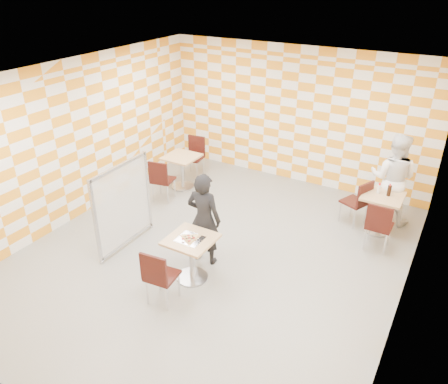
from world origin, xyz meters
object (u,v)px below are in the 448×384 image
(chair_main_front, at_px, (158,274))
(chair_empty_near, at_px, (161,178))
(second_table, at_px, (381,207))
(empty_table, at_px, (182,166))
(man_dark, at_px, (204,219))
(main_table, at_px, (191,252))
(sport_bottle, at_px, (379,189))
(chair_second_side, at_px, (359,200))
(chair_second_front, at_px, (379,224))
(man_white, at_px, (393,178))
(chair_empty_far, at_px, (195,153))
(partition, at_px, (123,206))
(soda_bottle, at_px, (389,191))

(chair_main_front, xyz_separation_m, chair_empty_near, (-1.90, 2.54, 0.00))
(second_table, bearing_deg, empty_table, -175.53)
(chair_main_front, relative_size, man_dark, 0.58)
(main_table, distance_m, chair_empty_near, 2.67)
(empty_table, height_order, chair_empty_near, chair_empty_near)
(chair_empty_near, relative_size, sport_bottle, 4.62)
(chair_second_side, bearing_deg, empty_table, -174.86)
(chair_second_side, bearing_deg, man_dark, -128.42)
(chair_second_front, height_order, chair_empty_near, same)
(second_table, bearing_deg, man_white, 85.35)
(main_table, relative_size, second_table, 1.00)
(chair_main_front, distance_m, chair_empty_far, 4.50)
(empty_table, distance_m, chair_main_front, 3.81)
(partition, height_order, man_white, man_white)
(chair_empty_far, xyz_separation_m, sport_bottle, (4.22, -0.34, 0.29))
(man_dark, bearing_deg, partition, 6.89)
(partition, distance_m, man_white, 4.96)
(empty_table, relative_size, chair_main_front, 0.81)
(chair_main_front, xyz_separation_m, man_white, (2.33, 4.15, 0.34))
(empty_table, relative_size, partition, 0.48)
(chair_second_side, xyz_separation_m, man_dark, (-1.90, -2.40, 0.25))
(soda_bottle, bearing_deg, chair_empty_far, 175.34)
(chair_empty_near, xyz_separation_m, man_dark, (1.88, -1.30, 0.25))
(main_table, xyz_separation_m, second_table, (2.22, 2.90, 0.00))
(sport_bottle, bearing_deg, chair_empty_far, 175.35)
(chair_second_front, relative_size, soda_bottle, 4.02)
(sport_bottle, bearing_deg, soda_bottle, -5.00)
(chair_second_front, bearing_deg, sport_bottle, 106.06)
(man_dark, xyz_separation_m, man_white, (2.35, 2.90, 0.08))
(partition, bearing_deg, sport_bottle, 36.81)
(chair_main_front, xyz_separation_m, man_dark, (-0.02, 1.25, 0.25))
(chair_empty_near, height_order, partition, partition)
(chair_second_side, bearing_deg, partition, -141.06)
(main_table, xyz_separation_m, man_dark, (-0.09, 0.51, 0.29))
(chair_second_front, height_order, soda_bottle, soda_bottle)
(chair_empty_far, relative_size, man_dark, 0.58)
(chair_second_side, relative_size, soda_bottle, 4.02)
(main_table, relative_size, soda_bottle, 3.26)
(chair_main_front, bearing_deg, empty_table, 119.94)
(chair_empty_far, distance_m, man_dark, 3.44)
(chair_second_side, height_order, man_dark, man_dark)
(main_table, xyz_separation_m, chair_main_front, (-0.07, -0.73, 0.04))
(main_table, distance_m, chair_second_side, 3.43)
(man_white, relative_size, soda_bottle, 7.68)
(chair_second_front, bearing_deg, empty_table, 175.40)
(chair_empty_far, bearing_deg, second_table, -5.11)
(main_table, xyz_separation_m, chair_empty_far, (-2.10, 3.28, 0.04))
(second_table, relative_size, chair_second_front, 0.81)
(empty_table, xyz_separation_m, chair_empty_near, (0.01, -0.76, 0.04))
(chair_empty_far, bearing_deg, empty_table, -79.71)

